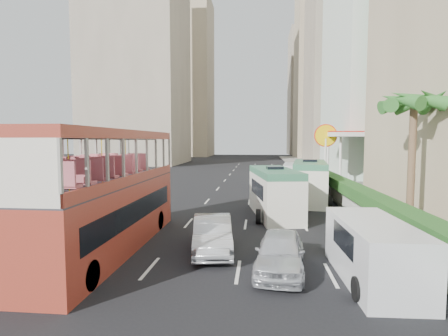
# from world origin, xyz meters

# --- Properties ---
(ground_plane) EXTENTS (200.00, 200.00, 0.00)m
(ground_plane) POSITION_xyz_m (0.00, 0.00, 0.00)
(ground_plane) COLOR black
(ground_plane) RESTS_ON ground
(double_decker_bus) EXTENTS (2.50, 11.00, 5.06)m
(double_decker_bus) POSITION_xyz_m (-6.00, 0.00, 2.53)
(double_decker_bus) COLOR #9C3323
(double_decker_bus) RESTS_ON ground
(car_silver_lane_a) EXTENTS (2.14, 4.59, 1.45)m
(car_silver_lane_a) POSITION_xyz_m (-1.61, 0.20, 0.00)
(car_silver_lane_a) COLOR silver
(car_silver_lane_a) RESTS_ON ground
(car_silver_lane_b) EXTENTS (2.10, 4.30, 1.41)m
(car_silver_lane_b) POSITION_xyz_m (1.08, -1.82, 0.00)
(car_silver_lane_b) COLOR silver
(car_silver_lane_b) RESTS_ON ground
(van_asset) EXTENTS (2.41, 4.91, 1.34)m
(van_asset) POSITION_xyz_m (1.37, 17.65, 0.00)
(van_asset) COLOR silver
(van_asset) RESTS_ON ground
(minibus_near) EXTENTS (3.22, 6.78, 2.89)m
(minibus_near) POSITION_xyz_m (1.27, 7.43, 1.44)
(minibus_near) COLOR silver
(minibus_near) RESTS_ON ground
(minibus_far) EXTENTS (3.17, 7.12, 3.05)m
(minibus_far) POSITION_xyz_m (4.10, 12.51, 1.52)
(minibus_far) COLOR silver
(minibus_far) RESTS_ON ground
(panel_van_near) EXTENTS (2.15, 5.02, 1.98)m
(panel_van_near) POSITION_xyz_m (4.07, -2.33, 0.99)
(panel_van_near) COLOR silver
(panel_van_near) RESTS_ON ground
(panel_van_far) EXTENTS (2.79, 5.67, 2.18)m
(panel_van_far) POSITION_xyz_m (4.03, 23.00, 1.09)
(panel_van_far) COLOR silver
(panel_van_far) RESTS_ON ground
(sidewalk) EXTENTS (6.00, 120.00, 0.18)m
(sidewalk) POSITION_xyz_m (9.00, 25.00, 0.09)
(sidewalk) COLOR #99968C
(sidewalk) RESTS_ON ground
(kerb_wall) EXTENTS (0.30, 44.00, 1.00)m
(kerb_wall) POSITION_xyz_m (6.20, 14.00, 0.68)
(kerb_wall) COLOR silver
(kerb_wall) RESTS_ON sidewalk
(hedge) EXTENTS (1.10, 44.00, 0.70)m
(hedge) POSITION_xyz_m (6.20, 14.00, 1.53)
(hedge) COLOR #2D6626
(hedge) RESTS_ON kerb_wall
(palm_tree) EXTENTS (0.36, 0.36, 6.40)m
(palm_tree) POSITION_xyz_m (7.80, 4.00, 3.38)
(palm_tree) COLOR brown
(palm_tree) RESTS_ON sidewalk
(shell_station) EXTENTS (6.50, 8.00, 5.50)m
(shell_station) POSITION_xyz_m (10.00, 23.00, 2.75)
(shell_station) COLOR silver
(shell_station) RESTS_ON ground
(tower_mid) EXTENTS (16.00, 16.00, 50.00)m
(tower_mid) POSITION_xyz_m (18.00, 58.00, 25.00)
(tower_mid) COLOR tan
(tower_mid) RESTS_ON ground
(tower_far_a) EXTENTS (14.00, 14.00, 44.00)m
(tower_far_a) POSITION_xyz_m (17.00, 82.00, 22.00)
(tower_far_a) COLOR tan
(tower_far_a) RESTS_ON ground
(tower_far_b) EXTENTS (14.00, 14.00, 40.00)m
(tower_far_b) POSITION_xyz_m (17.00, 104.00, 20.00)
(tower_far_b) COLOR tan
(tower_far_b) RESTS_ON ground
(tower_left_a) EXTENTS (18.00, 18.00, 52.00)m
(tower_left_a) POSITION_xyz_m (-24.00, 55.00, 26.00)
(tower_left_a) COLOR tan
(tower_left_a) RESTS_ON ground
(tower_left_b) EXTENTS (16.00, 16.00, 46.00)m
(tower_left_b) POSITION_xyz_m (-22.00, 90.00, 23.00)
(tower_left_b) COLOR tan
(tower_left_b) RESTS_ON ground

